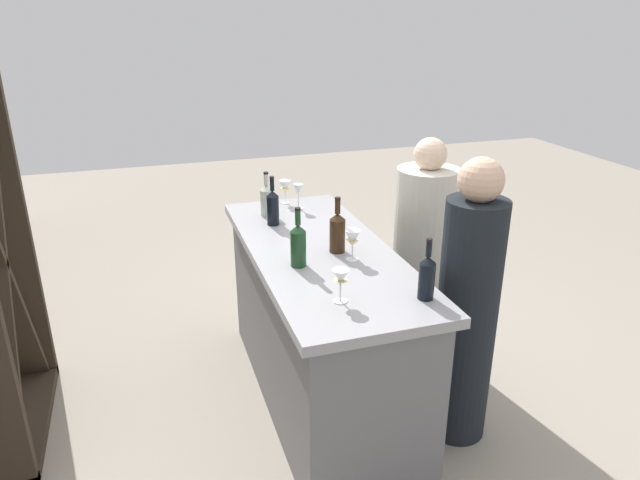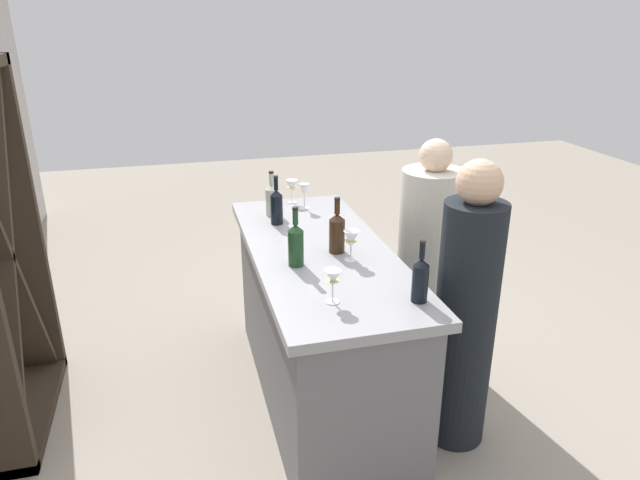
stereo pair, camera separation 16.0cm
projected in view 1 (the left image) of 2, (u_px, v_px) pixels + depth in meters
name	position (u px, v px, depth m)	size (l,w,h in m)	color
ground_plane	(320.00, 395.00, 3.46)	(12.00, 12.00, 0.00)	#9E9384
bar_counter	(320.00, 325.00, 3.28)	(1.83, 0.73, 0.95)	slate
wine_bottle_leftmost_near_black	(427.00, 276.00, 2.53)	(0.07, 0.07, 0.29)	black
wine_bottle_second_left_olive_green	(298.00, 244.00, 2.86)	(0.08, 0.08, 0.31)	#193D1E
wine_bottle_center_amber_brown	(337.00, 231.00, 3.03)	(0.08, 0.08, 0.30)	#331E0F
wine_bottle_second_right_near_black	(273.00, 207.00, 3.42)	(0.07, 0.07, 0.30)	black
wine_bottle_rightmost_clear_pale	(267.00, 199.00, 3.57)	(0.08, 0.08, 0.28)	#B7C6B2
wine_glass_near_left	(353.00, 240.00, 2.93)	(0.08, 0.08, 0.16)	white
wine_glass_near_center	(298.00, 191.00, 3.69)	(0.06, 0.06, 0.16)	white
wine_glass_near_right	(285.00, 188.00, 3.80)	(0.08, 0.08, 0.16)	white
wine_glass_far_left	(341.00, 279.00, 2.50)	(0.08, 0.08, 0.15)	white
person_left_guest	(467.00, 313.00, 2.92)	(0.34, 0.34, 1.52)	black
person_center_guest	(423.00, 262.00, 3.65)	(0.45, 0.45, 1.45)	beige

